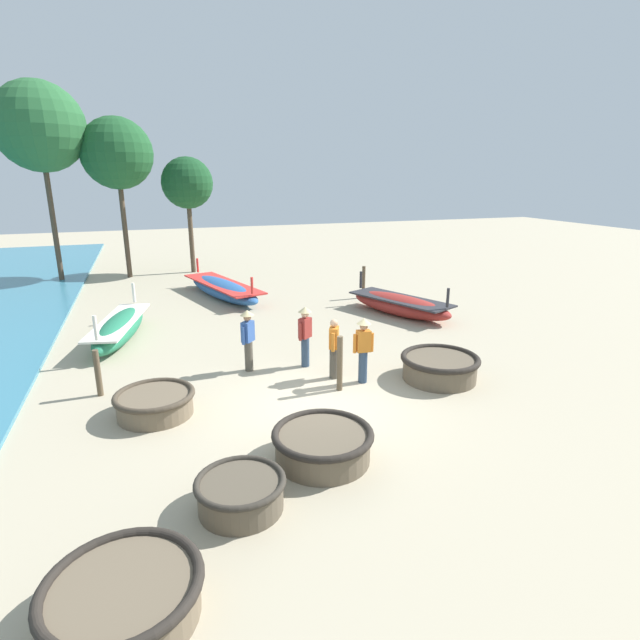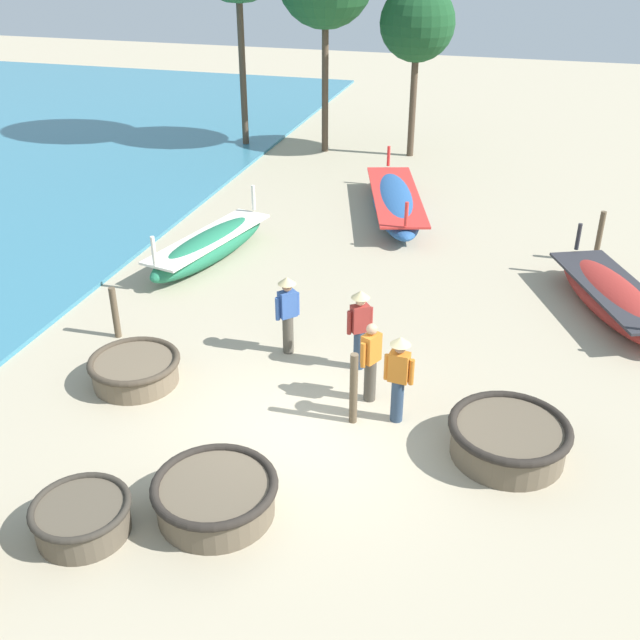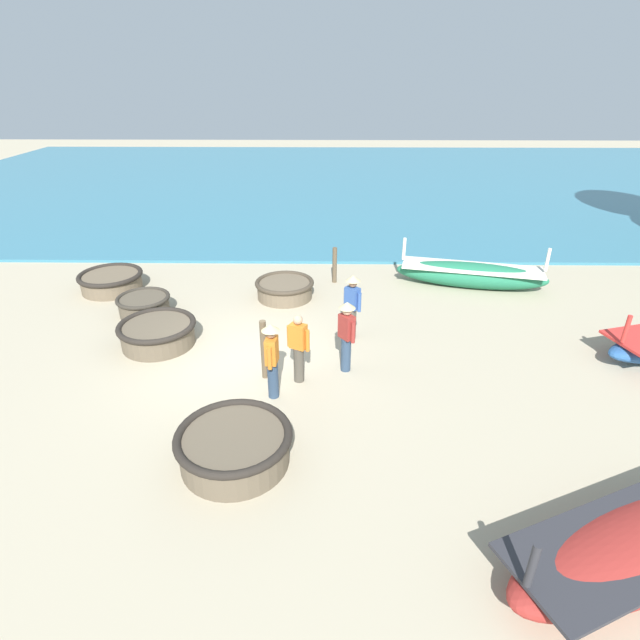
{
  "view_description": "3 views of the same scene",
  "coord_description": "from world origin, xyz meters",
  "px_view_note": "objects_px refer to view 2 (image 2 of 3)",
  "views": [
    {
      "loc": [
        -3.37,
        -9.78,
        5.05
      ],
      "look_at": [
        1.08,
        3.04,
        1.05
      ],
      "focal_mm": 28.0,
      "sensor_mm": 36.0,
      "label": 1
    },
    {
      "loc": [
        3.09,
        -9.84,
        7.8
      ],
      "look_at": [
        -0.29,
        2.05,
        1.1
      ],
      "focal_mm": 42.0,
      "sensor_mm": 36.0,
      "label": 2
    },
    {
      "loc": [
        9.89,
        1.91,
        6.03
      ],
      "look_at": [
        -0.42,
        1.75,
        0.82
      ],
      "focal_mm": 28.0,
      "sensor_mm": 36.0,
      "label": 3
    }
  ],
  "objects_px": {
    "fisherman_by_coracle": "(288,310)",
    "fisherman_with_hat": "(360,324)",
    "mooring_post_shoreline": "(599,237)",
    "long_boat_red_hull": "(613,297)",
    "coracle_center": "(82,517)",
    "mooring_post_mid_beach": "(115,313)",
    "long_boat_ochre_hull": "(396,202)",
    "tree_left_mid": "(417,24)",
    "fisherman_standing_left": "(371,360)",
    "mooring_post_inland": "(354,389)",
    "coracle_front_left": "(135,369)",
    "long_boat_green_hull": "(210,246)",
    "fisherman_hauling": "(399,374)",
    "coracle_beside_post": "(215,496)",
    "coracle_front_right": "(509,438)"
  },
  "relations": [
    {
      "from": "fisherman_by_coracle",
      "to": "fisherman_with_hat",
      "type": "xyz_separation_m",
      "value": [
        1.51,
        -0.19,
        0.0
      ]
    },
    {
      "from": "mooring_post_shoreline",
      "to": "fisherman_with_hat",
      "type": "bearing_deg",
      "value": -125.1
    },
    {
      "from": "fisherman_with_hat",
      "to": "long_boat_red_hull",
      "type": "bearing_deg",
      "value": 37.71
    },
    {
      "from": "fisherman_by_coracle",
      "to": "mooring_post_shoreline",
      "type": "relative_size",
      "value": 1.24
    },
    {
      "from": "coracle_center",
      "to": "mooring_post_mid_beach",
      "type": "height_order",
      "value": "mooring_post_mid_beach"
    },
    {
      "from": "long_boat_ochre_hull",
      "to": "tree_left_mid",
      "type": "xyz_separation_m",
      "value": [
        -0.63,
        6.22,
        4.18
      ]
    },
    {
      "from": "fisherman_standing_left",
      "to": "mooring_post_inland",
      "type": "height_order",
      "value": "fisherman_standing_left"
    },
    {
      "from": "coracle_front_left",
      "to": "long_boat_ochre_hull",
      "type": "distance_m",
      "value": 10.73
    },
    {
      "from": "long_boat_ochre_hull",
      "to": "long_boat_red_hull",
      "type": "bearing_deg",
      "value": -40.0
    },
    {
      "from": "fisherman_by_coracle",
      "to": "mooring_post_shoreline",
      "type": "distance_m",
      "value": 8.9
    },
    {
      "from": "fisherman_standing_left",
      "to": "long_boat_ochre_hull",
      "type": "bearing_deg",
      "value": 98.07
    },
    {
      "from": "mooring_post_inland",
      "to": "long_boat_green_hull",
      "type": "bearing_deg",
      "value": 131.89
    },
    {
      "from": "long_boat_ochre_hull",
      "to": "fisherman_with_hat",
      "type": "distance_m",
      "value": 8.7
    },
    {
      "from": "fisherman_with_hat",
      "to": "mooring_post_inland",
      "type": "bearing_deg",
      "value": -79.98
    },
    {
      "from": "fisherman_hauling",
      "to": "long_boat_ochre_hull",
      "type": "bearing_deg",
      "value": 100.93
    },
    {
      "from": "long_boat_ochre_hull",
      "to": "mooring_post_inland",
      "type": "distance_m",
      "value": 10.47
    },
    {
      "from": "coracle_front_left",
      "to": "coracle_beside_post",
      "type": "relative_size",
      "value": 0.92
    },
    {
      "from": "long_boat_green_hull",
      "to": "fisherman_standing_left",
      "type": "relative_size",
      "value": 2.94
    },
    {
      "from": "long_boat_green_hull",
      "to": "coracle_front_right",
      "type": "bearing_deg",
      "value": -37.37
    },
    {
      "from": "fisherman_hauling",
      "to": "coracle_front_left",
      "type": "bearing_deg",
      "value": -178.17
    },
    {
      "from": "fisherman_hauling",
      "to": "fisherman_by_coracle",
      "type": "bearing_deg",
      "value": 146.25
    },
    {
      "from": "long_boat_ochre_hull",
      "to": "long_boat_red_hull",
      "type": "distance_m",
      "value": 7.57
    },
    {
      "from": "fisherman_with_hat",
      "to": "fisherman_standing_left",
      "type": "xyz_separation_m",
      "value": [
        0.44,
        -1.02,
        -0.12
      ]
    },
    {
      "from": "fisherman_by_coracle",
      "to": "fisherman_standing_left",
      "type": "relative_size",
      "value": 1.06
    },
    {
      "from": "coracle_front_right",
      "to": "fisherman_hauling",
      "type": "distance_m",
      "value": 2.07
    },
    {
      "from": "tree_left_mid",
      "to": "coracle_center",
      "type": "bearing_deg",
      "value": -93.4
    },
    {
      "from": "coracle_beside_post",
      "to": "mooring_post_shoreline",
      "type": "bearing_deg",
      "value": 62.72
    },
    {
      "from": "coracle_center",
      "to": "long_boat_red_hull",
      "type": "relative_size",
      "value": 0.32
    },
    {
      "from": "coracle_beside_post",
      "to": "fisherman_hauling",
      "type": "height_order",
      "value": "fisherman_hauling"
    },
    {
      "from": "long_boat_red_hull",
      "to": "fisherman_by_coracle",
      "type": "distance_m",
      "value": 7.33
    },
    {
      "from": "coracle_front_left",
      "to": "coracle_center",
      "type": "height_order",
      "value": "same"
    },
    {
      "from": "fisherman_standing_left",
      "to": "coracle_center",
      "type": "bearing_deg",
      "value": -126.07
    },
    {
      "from": "long_boat_red_hull",
      "to": "mooring_post_shoreline",
      "type": "bearing_deg",
      "value": 94.44
    },
    {
      "from": "coracle_center",
      "to": "coracle_front_left",
      "type": "bearing_deg",
      "value": 107.36
    },
    {
      "from": "long_boat_green_hull",
      "to": "fisherman_by_coracle",
      "type": "distance_m",
      "value": 5.07
    },
    {
      "from": "fisherman_hauling",
      "to": "mooring_post_shoreline",
      "type": "bearing_deg",
      "value": 65.99
    },
    {
      "from": "coracle_beside_post",
      "to": "long_boat_ochre_hull",
      "type": "bearing_deg",
      "value": 89.26
    },
    {
      "from": "coracle_center",
      "to": "fisherman_with_hat",
      "type": "height_order",
      "value": "fisherman_with_hat"
    },
    {
      "from": "coracle_beside_post",
      "to": "coracle_front_right",
      "type": "bearing_deg",
      "value": 32.21
    },
    {
      "from": "coracle_beside_post",
      "to": "mooring_post_inland",
      "type": "relative_size",
      "value": 1.37
    },
    {
      "from": "fisherman_with_hat",
      "to": "tree_left_mid",
      "type": "xyz_separation_m",
      "value": [
        -1.56,
        14.85,
        3.6
      ]
    },
    {
      "from": "coracle_front_right",
      "to": "fisherman_with_hat",
      "type": "bearing_deg",
      "value": 146.26
    },
    {
      "from": "mooring_post_inland",
      "to": "fisherman_hauling",
      "type": "bearing_deg",
      "value": 19.47
    },
    {
      "from": "mooring_post_mid_beach",
      "to": "coracle_center",
      "type": "bearing_deg",
      "value": -65.48
    },
    {
      "from": "mooring_post_mid_beach",
      "to": "coracle_front_right",
      "type": "bearing_deg",
      "value": -12.39
    },
    {
      "from": "coracle_center",
      "to": "mooring_post_inland",
      "type": "bearing_deg",
      "value": 49.93
    },
    {
      "from": "coracle_front_right",
      "to": "mooring_post_inland",
      "type": "relative_size",
      "value": 1.46
    },
    {
      "from": "fisherman_by_coracle",
      "to": "tree_left_mid",
      "type": "xyz_separation_m",
      "value": [
        -0.05,
        14.66,
        3.6
      ]
    },
    {
      "from": "fisherman_with_hat",
      "to": "mooring_post_shoreline",
      "type": "bearing_deg",
      "value": 54.9
    },
    {
      "from": "fisherman_with_hat",
      "to": "mooring_post_mid_beach",
      "type": "height_order",
      "value": "fisherman_with_hat"
    }
  ]
}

